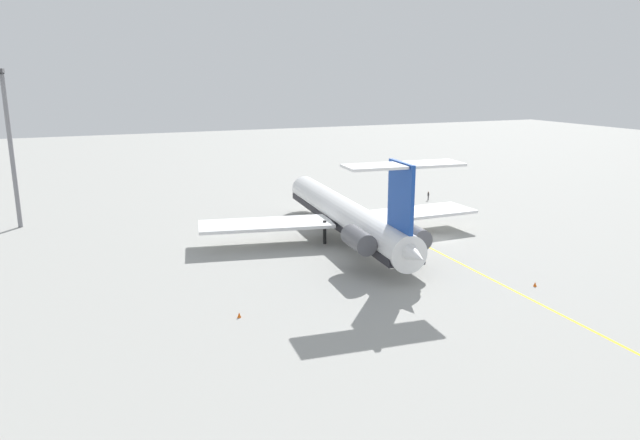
# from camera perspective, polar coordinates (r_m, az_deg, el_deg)

# --- Properties ---
(ground) EXTENTS (366.17, 366.17, 0.00)m
(ground) POSITION_cam_1_polar(r_m,az_deg,el_deg) (89.78, 11.26, -1.78)
(ground) COLOR #9E9E99
(main_jetliner) EXTENTS (48.24, 42.69, 14.04)m
(main_jetliner) POSITION_cam_1_polar(r_m,az_deg,el_deg) (85.75, 2.74, 0.39)
(main_jetliner) COLOR white
(main_jetliner) RESTS_ON ground
(ground_crew_near_tail) EXTENTS (0.41, 0.26, 1.65)m
(ground_crew_near_tail) POSITION_cam_1_polar(r_m,az_deg,el_deg) (116.89, 10.36, 2.40)
(ground_crew_near_tail) COLOR black
(ground_crew_near_tail) RESTS_ON ground
(safety_cone_nose) EXTENTS (0.40, 0.40, 0.55)m
(safety_cone_nose) POSITION_cam_1_polar(r_m,az_deg,el_deg) (60.74, -7.77, -9.02)
(safety_cone_nose) COLOR #EA590F
(safety_cone_nose) RESTS_ON ground
(safety_cone_wingtip) EXTENTS (0.40, 0.40, 0.55)m
(safety_cone_wingtip) POSITION_cam_1_polar(r_m,az_deg,el_deg) (72.90, 19.96, -5.81)
(safety_cone_wingtip) COLOR #EA590F
(safety_cone_wingtip) RESTS_ON ground
(safety_cone_tail) EXTENTS (0.40, 0.40, 0.55)m
(safety_cone_tail) POSITION_cam_1_polar(r_m,az_deg,el_deg) (118.75, 7.88, 2.30)
(safety_cone_tail) COLOR #EA590F
(safety_cone_tail) RESTS_ON ground
(taxiway_centreline) EXTENTS (89.88, 4.01, 0.01)m
(taxiway_centreline) POSITION_cam_1_polar(r_m,az_deg,el_deg) (92.24, 7.70, -1.21)
(taxiway_centreline) COLOR gold
(taxiway_centreline) RESTS_ON ground
(light_mast) EXTENTS (4.00, 0.70, 24.57)m
(light_mast) POSITION_cam_1_polar(r_m,az_deg,el_deg) (103.98, -27.61, 6.62)
(light_mast) COLOR slate
(light_mast) RESTS_ON ground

